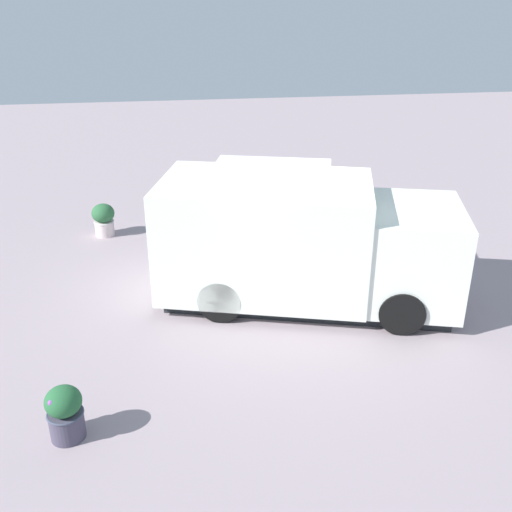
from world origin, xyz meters
name	(u,v)px	position (x,y,z in m)	size (l,w,h in m)	color
ground_plane	(289,293)	(0.00, 0.00, 0.00)	(40.00, 40.00, 0.00)	#9F8D94
food_truck	(302,245)	(0.20, 0.17, 1.07)	(3.79, 5.55, 2.21)	white
planter_flowering_near	(104,219)	(-3.36, -3.65, 0.40)	(0.51, 0.51, 0.75)	silver
planter_flowering_far	(65,412)	(3.38, -3.54, 0.39)	(0.47, 0.47, 0.76)	#474256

